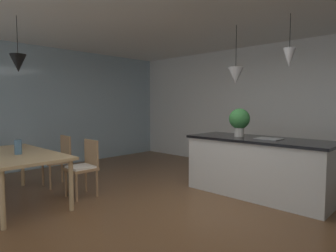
{
  "coord_description": "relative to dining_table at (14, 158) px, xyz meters",
  "views": [
    {
      "loc": [
        2.47,
        -2.79,
        1.43
      ],
      "look_at": [
        -0.47,
        0.27,
        1.11
      ],
      "focal_mm": 31.23,
      "sensor_mm": 36.0,
      "label": 1
    }
  ],
  "objects": [
    {
      "name": "chair_far_left",
      "position": [
        -0.42,
        0.87,
        -0.19
      ],
      "size": [
        0.43,
        0.43,
        0.87
      ],
      "color": "#A87F56",
      "rests_on": "ground_plane"
    },
    {
      "name": "chair_far_right",
      "position": [
        0.43,
        0.87,
        -0.19
      ],
      "size": [
        0.41,
        0.41,
        0.87
      ],
      "color": "#A87F56",
      "rests_on": "ground_plane"
    },
    {
      "name": "potted_plant_on_island",
      "position": [
        2.01,
        2.78,
        0.51
      ],
      "size": [
        0.33,
        0.33,
        0.46
      ],
      "color": "beige",
      "rests_on": "kitchen_island"
    },
    {
      "name": "pendant_over_island_aux",
      "position": [
        2.79,
        2.78,
        1.42
      ],
      "size": [
        0.17,
        0.17,
        0.75
      ],
      "color": "black"
    },
    {
      "name": "pendant_over_table",
      "position": [
        -0.09,
        0.14,
        1.36
      ],
      "size": [
        0.23,
        0.23,
        0.8
      ],
      "color": "black"
    },
    {
      "name": "kitchen_island",
      "position": [
        2.36,
        2.78,
        -0.2
      ],
      "size": [
        2.21,
        0.87,
        0.91
      ],
      "color": "silver",
      "rests_on": "ground_plane"
    },
    {
      "name": "dining_table",
      "position": [
        0.0,
        0.0,
        0.0
      ],
      "size": [
        1.89,
        1.0,
        0.73
      ],
      "color": "tan",
      "rests_on": "ground_plane"
    },
    {
      "name": "pendant_over_island_main",
      "position": [
        1.93,
        2.78,
        1.23
      ],
      "size": [
        0.25,
        0.25,
        0.94
      ],
      "color": "black"
    },
    {
      "name": "vase_on_dining_table",
      "position": [
        0.14,
        0.02,
        0.16
      ],
      "size": [
        0.1,
        0.1,
        0.21
      ],
      "color": "slate",
      "rests_on": "dining_table"
    },
    {
      "name": "window_wall_left_glazing",
      "position": [
        -2.07,
        1.34,
        0.68
      ],
      "size": [
        0.06,
        8.4,
        2.7
      ],
      "primitive_type": "cube",
      "color": "#9EB7C6",
      "rests_on": "ground_plane"
    },
    {
      "name": "ground_plane",
      "position": [
        1.99,
        1.34,
        -0.69
      ],
      "size": [
        10.0,
        8.4,
        0.04
      ],
      "primitive_type": "cube",
      "color": "brown"
    },
    {
      "name": "wall_back_kitchen",
      "position": [
        1.99,
        4.6,
        0.68
      ],
      "size": [
        10.0,
        0.12,
        2.7
      ],
      "primitive_type": "cube",
      "color": "white",
      "rests_on": "ground_plane"
    }
  ]
}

